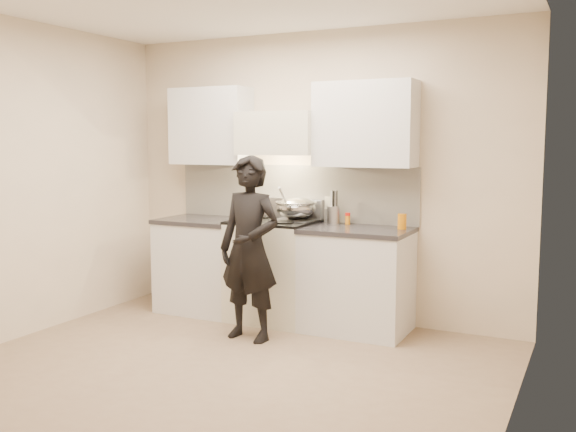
{
  "coord_description": "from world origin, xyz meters",
  "views": [
    {
      "loc": [
        2.43,
        -3.84,
        1.67
      ],
      "look_at": [
        0.03,
        1.05,
        1.04
      ],
      "focal_mm": 40.0,
      "sensor_mm": 36.0,
      "label": 1
    }
  ],
  "objects_px": {
    "person": "(250,248)",
    "utensil_crock": "(334,214)",
    "counter_right": "(357,280)",
    "wok": "(296,207)",
    "stove": "(274,270)"
  },
  "relations": [
    {
      "from": "person",
      "to": "utensil_crock",
      "type": "bearing_deg",
      "value": 67.62
    },
    {
      "from": "person",
      "to": "counter_right",
      "type": "bearing_deg",
      "value": 46.06
    },
    {
      "from": "wok",
      "to": "utensil_crock",
      "type": "xyz_separation_m",
      "value": [
        0.34,
        0.09,
        -0.05
      ]
    },
    {
      "from": "counter_right",
      "to": "utensil_crock",
      "type": "xyz_separation_m",
      "value": [
        -0.3,
        0.19,
        0.55
      ]
    },
    {
      "from": "counter_right",
      "to": "person",
      "type": "height_order",
      "value": "person"
    },
    {
      "from": "counter_right",
      "to": "wok",
      "type": "distance_m",
      "value": 0.89
    },
    {
      "from": "counter_right",
      "to": "wok",
      "type": "xyz_separation_m",
      "value": [
        -0.65,
        0.1,
        0.6
      ]
    },
    {
      "from": "counter_right",
      "to": "utensil_crock",
      "type": "distance_m",
      "value": 0.66
    },
    {
      "from": "counter_right",
      "to": "person",
      "type": "relative_size",
      "value": 0.59
    },
    {
      "from": "wok",
      "to": "counter_right",
      "type": "bearing_deg",
      "value": -8.56
    },
    {
      "from": "utensil_crock",
      "to": "stove",
      "type": "bearing_deg",
      "value": -160.48
    },
    {
      "from": "counter_right",
      "to": "person",
      "type": "bearing_deg",
      "value": -139.33
    },
    {
      "from": "stove",
      "to": "person",
      "type": "xyz_separation_m",
      "value": [
        0.1,
        -0.63,
        0.3
      ]
    },
    {
      "from": "wok",
      "to": "person",
      "type": "xyz_separation_m",
      "value": [
        -0.09,
        -0.73,
        -0.28
      ]
    },
    {
      "from": "person",
      "to": "stove",
      "type": "bearing_deg",
      "value": 104.15
    }
  ]
}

